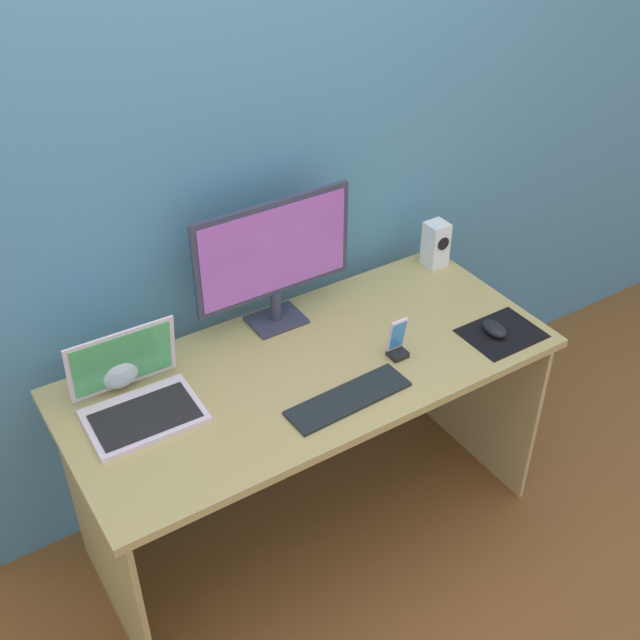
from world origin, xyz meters
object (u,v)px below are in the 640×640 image
at_px(monitor, 274,256).
at_px(speaker_right, 436,244).
at_px(phone_in_dock, 397,343).
at_px(keyboard_external, 348,398).
at_px(mouse, 494,329).
at_px(fishbowl, 115,365).
at_px(laptop, 137,397).

height_order(monitor, speaker_right, monitor).
relative_size(monitor, phone_in_dock, 3.97).
relative_size(keyboard_external, mouse, 3.91).
height_order(speaker_right, fishbowl, speaker_right).
bearing_deg(keyboard_external, laptop, 149.29).
bearing_deg(monitor, mouse, -38.11).
relative_size(monitor, laptop, 1.67).
bearing_deg(monitor, keyboard_external, -92.21).
height_order(speaker_right, mouse, speaker_right).
bearing_deg(keyboard_external, monitor, 85.76).
bearing_deg(laptop, keyboard_external, -28.67).
bearing_deg(monitor, laptop, -163.90).
bearing_deg(speaker_right, mouse, -104.12).
distance_m(monitor, keyboard_external, 0.52).
xyz_separation_m(laptop, keyboard_external, (0.54, -0.29, -0.04)).
height_order(monitor, fishbowl, monitor).
height_order(laptop, keyboard_external, laptop).
distance_m(speaker_right, laptop, 1.25).
bearing_deg(keyboard_external, phone_in_dock, 18.41).
height_order(speaker_right, phone_in_dock, speaker_right).
xyz_separation_m(monitor, keyboard_external, (-0.02, -0.45, -0.25)).
bearing_deg(laptop, monitor, 16.10).
relative_size(speaker_right, mouse, 1.70).
bearing_deg(speaker_right, keyboard_external, -146.77).
bearing_deg(speaker_right, phone_in_dock, -141.00).
bearing_deg(keyboard_external, speaker_right, 31.20).
distance_m(speaker_right, phone_in_dock, 0.58).
xyz_separation_m(monitor, laptop, (-0.56, -0.16, -0.21)).
bearing_deg(phone_in_dock, keyboard_external, -159.56).
distance_m(speaker_right, mouse, 0.46).
xyz_separation_m(fishbowl, mouse, (1.13, -0.43, -0.05)).
distance_m(monitor, mouse, 0.76).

